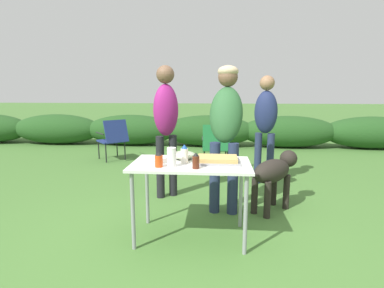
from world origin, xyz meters
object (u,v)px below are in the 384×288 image
at_px(hot_sauce_bottle, 159,160).
at_px(camp_chair_near_hedge, 113,138).
at_px(mayo_bottle, 184,154).
at_px(food_tray, 217,160).
at_px(bbq_sauce_bottle, 196,161).
at_px(mixing_bowl, 183,155).
at_px(standing_person_in_gray_fleece, 166,118).
at_px(paper_cup_stack, 172,157).
at_px(plate_stack, 157,160).
at_px(folding_table, 191,171).
at_px(standing_person_in_red_jacket, 226,121).
at_px(standing_person_in_dark_puffer, 266,119).
at_px(camp_chair_green_behind_table, 216,145).
at_px(dog, 275,172).

height_order(hot_sauce_bottle, camp_chair_near_hedge, hot_sauce_bottle).
bearing_deg(hot_sauce_bottle, mayo_bottle, 39.02).
bearing_deg(food_tray, bbq_sauce_bottle, -128.24).
xyz_separation_m(mixing_bowl, bbq_sauce_bottle, (0.15, -0.36, 0.03)).
bearing_deg(standing_person_in_gray_fleece, mayo_bottle, -105.41).
distance_m(paper_cup_stack, standing_person_in_gray_fleece, 1.30).
xyz_separation_m(plate_stack, camp_chair_near_hedge, (-1.53, 3.08, -0.29)).
distance_m(folding_table, standing_person_in_red_jacket, 0.90).
relative_size(food_tray, mixing_bowl, 1.73).
bearing_deg(paper_cup_stack, mayo_bottle, 56.11).
height_order(folding_table, bbq_sauce_bottle, bbq_sauce_bottle).
relative_size(paper_cup_stack, standing_person_in_red_jacket, 0.10).
relative_size(mayo_bottle, standing_person_in_dark_puffer, 0.11).
xyz_separation_m(standing_person_in_red_jacket, camp_chair_green_behind_table, (-0.12, 1.72, -0.59)).
height_order(paper_cup_stack, standing_person_in_red_jacket, standing_person_in_red_jacket).
xyz_separation_m(paper_cup_stack, bbq_sauce_bottle, (0.22, -0.05, -0.02)).
bearing_deg(dog, standing_person_in_gray_fleece, -151.72).
distance_m(food_tray, paper_cup_stack, 0.45).
bearing_deg(bbq_sauce_bottle, folding_table, 106.79).
height_order(standing_person_in_dark_puffer, standing_person_in_gray_fleece, standing_person_in_gray_fleece).
height_order(mixing_bowl, standing_person_in_red_jacket, standing_person_in_red_jacket).
bearing_deg(folding_table, standing_person_in_red_jacket, 65.58).
bearing_deg(plate_stack, folding_table, -1.21).
distance_m(standing_person_in_red_jacket, camp_chair_near_hedge, 3.26).
relative_size(standing_person_in_red_jacket, standing_person_in_dark_puffer, 1.04).
bearing_deg(mixing_bowl, standing_person_in_dark_puffer, 57.34).
height_order(hot_sauce_bottle, standing_person_in_dark_puffer, standing_person_in_dark_puffer).
relative_size(mixing_bowl, standing_person_in_dark_puffer, 0.15).
height_order(mixing_bowl, standing_person_in_dark_puffer, standing_person_in_dark_puffer).
bearing_deg(mayo_bottle, camp_chair_near_hedge, 120.05).
bearing_deg(mixing_bowl, camp_chair_near_hedge, 121.05).
height_order(hot_sauce_bottle, dog, hot_sauce_bottle).
bearing_deg(mixing_bowl, bbq_sauce_bottle, -67.37).
xyz_separation_m(standing_person_in_dark_puffer, camp_chair_near_hedge, (-2.79, 1.30, -0.52)).
distance_m(folding_table, mixing_bowl, 0.22).
bearing_deg(standing_person_in_dark_puffer, food_tray, -93.52).
height_order(standing_person_in_dark_puffer, camp_chair_near_hedge, standing_person_in_dark_puffer).
xyz_separation_m(standing_person_in_red_jacket, standing_person_in_dark_puffer, (0.61, 1.04, -0.08)).
bearing_deg(bbq_sauce_bottle, plate_stack, 151.92).
xyz_separation_m(paper_cup_stack, standing_person_in_dark_puffer, (1.10, 1.93, 0.16)).
distance_m(paper_cup_stack, bbq_sauce_bottle, 0.22).
relative_size(standing_person_in_red_jacket, camp_chair_green_behind_table, 2.03).
xyz_separation_m(food_tray, standing_person_in_gray_fleece, (-0.67, 1.07, 0.29)).
bearing_deg(standing_person_in_red_jacket, hot_sauce_bottle, -116.00).
xyz_separation_m(plate_stack, mixing_bowl, (0.23, 0.16, 0.01)).
bearing_deg(mayo_bottle, plate_stack, 177.14).
relative_size(mixing_bowl, bbq_sauce_bottle, 1.71).
xyz_separation_m(folding_table, camp_chair_near_hedge, (-1.85, 3.08, -0.20)).
distance_m(mayo_bottle, standing_person_in_dark_puffer, 2.06).
xyz_separation_m(hot_sauce_bottle, camp_chair_near_hedge, (-1.58, 3.26, -0.34)).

